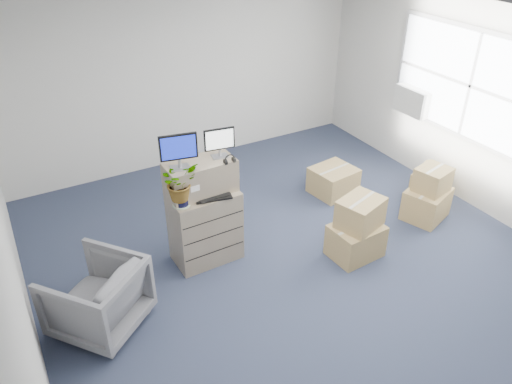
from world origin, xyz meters
TOP-DOWN VIEW (x-y plane):
  - ground at (0.00, 0.00)m, footprint 7.00×7.00m
  - wall_back at (0.00, 3.51)m, footprint 6.00×0.02m
  - wall_right at (3.01, 0.00)m, footprint 0.02×7.00m
  - window at (2.96, 0.50)m, footprint 0.07×2.72m
  - ac_unit at (2.87, 1.40)m, footprint 0.24×0.60m
  - filing_cabinet_lower at (-0.91, 0.87)m, footprint 0.82×0.51m
  - filing_cabinet_upper at (-0.91, 0.91)m, footprint 0.81×0.42m
  - monitor_left at (-1.16, 0.87)m, footprint 0.42×0.20m
  - monitor_right at (-0.66, 0.91)m, footprint 0.36×0.16m
  - headphones at (-0.62, 0.73)m, footprint 0.13×0.02m
  - keyboard at (-0.85, 0.73)m, footprint 0.45×0.26m
  - mouse at (-0.56, 0.75)m, footprint 0.08×0.05m
  - water_bottle at (-0.84, 0.90)m, footprint 0.07×0.07m
  - phone_dock at (-0.92, 0.94)m, footprint 0.05×0.05m
  - external_drive at (-0.54, 1.01)m, footprint 0.20×0.17m
  - tissue_box at (-0.53, 0.94)m, footprint 0.22×0.12m
  - potted_plant at (-1.23, 0.76)m, footprint 0.50×0.53m
  - office_chair at (-2.36, 0.36)m, footprint 1.15×1.14m
  - cardboard_boxes at (1.61, 0.45)m, footprint 2.54×1.95m

SIDE VIEW (x-z plane):
  - ground at x=0.00m, z-range 0.00..0.00m
  - cardboard_boxes at x=1.61m, z-range -0.10..0.70m
  - office_chair at x=-2.36m, z-range 0.00..0.87m
  - filing_cabinet_lower at x=-0.91m, z-range 0.00..0.94m
  - keyboard at x=-0.85m, z-range 0.94..0.96m
  - mouse at x=-0.56m, z-range 0.94..0.97m
  - external_drive at x=-0.54m, z-range 0.94..0.99m
  - phone_dock at x=-0.92m, z-range 0.92..1.04m
  - tissue_box at x=-0.53m, z-range 0.99..1.07m
  - water_bottle at x=-0.84m, z-range 0.94..1.17m
  - filing_cabinet_upper at x=-0.91m, z-range 0.94..1.34m
  - potted_plant at x=-1.23m, z-range 0.97..1.40m
  - ac_unit at x=2.87m, z-range 1.00..1.40m
  - headphones at x=-0.62m, z-range 1.31..1.44m
  - wall_back at x=0.00m, z-range 0.00..2.80m
  - wall_right at x=3.01m, z-range 0.00..2.80m
  - monitor_right at x=-0.66m, z-range 1.36..1.72m
  - monitor_left at x=-1.16m, z-range 1.37..1.78m
  - window at x=2.96m, z-range 0.94..2.46m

